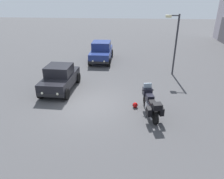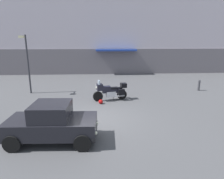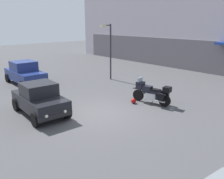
% 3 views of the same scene
% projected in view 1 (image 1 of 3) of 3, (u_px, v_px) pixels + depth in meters
% --- Properties ---
extents(ground_plane, '(80.00, 80.00, 0.00)m').
position_uv_depth(ground_plane, '(90.00, 104.00, 11.47)').
color(ground_plane, '#424244').
extents(motorcycle, '(2.25, 0.97, 1.36)m').
position_uv_depth(motorcycle, '(151.00, 104.00, 10.19)').
color(motorcycle, black).
rests_on(motorcycle, ground).
extents(helmet, '(0.28, 0.28, 0.28)m').
position_uv_depth(helmet, '(135.00, 105.00, 11.04)').
color(helmet, '#990C0C').
rests_on(helmet, ground).
extents(car_hatchback_near, '(3.88, 1.79, 1.64)m').
position_uv_depth(car_hatchback_near, '(101.00, 52.00, 18.26)').
color(car_hatchback_near, navy).
rests_on(car_hatchback_near, ground).
extents(car_compact_side, '(3.53, 1.82, 1.56)m').
position_uv_depth(car_compact_side, '(60.00, 78.00, 12.80)').
color(car_compact_side, black).
rests_on(car_compact_side, ground).
extents(streetlamp_curbside, '(0.28, 0.94, 4.19)m').
position_uv_depth(streetlamp_curbside, '(174.00, 39.00, 14.48)').
color(streetlamp_curbside, '#2D2D33').
rests_on(streetlamp_curbside, ground).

